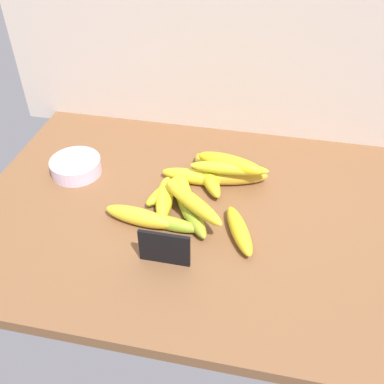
{
  "coord_description": "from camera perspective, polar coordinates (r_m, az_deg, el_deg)",
  "views": [
    {
      "loc": [
        14.59,
        -77.63,
        75.12
      ],
      "look_at": [
        -1.76,
        0.81,
        8.0
      ],
      "focal_mm": 41.11,
      "sensor_mm": 36.0,
      "label": 1
    }
  ],
  "objects": [
    {
      "name": "banana_10",
      "position": [
        1.12,
        4.98,
        3.74
      ],
      "size": [
        18.03,
        8.12,
        4.25
      ],
      "primitive_type": "ellipsoid",
      "rotation": [
        0.0,
        0.0,
        -0.23
      ],
      "color": "yellow",
      "rests_on": "banana_6"
    },
    {
      "name": "banana_4",
      "position": [
        1.08,
        -3.55,
        -0.73
      ],
      "size": [
        6.48,
        15.92,
        4.2
      ],
      "primitive_type": "ellipsoid",
      "rotation": [
        0.0,
        0.0,
        4.86
      ],
      "color": "yellow",
      "rests_on": "counter_top"
    },
    {
      "name": "banana_9",
      "position": [
        1.04,
        -0.21,
        -2.61
      ],
      "size": [
        13.01,
        17.56,
        3.8
      ],
      "primitive_type": "ellipsoid",
      "rotation": [
        0.0,
        0.0,
        2.13
      ],
      "color": "#97AB2A",
      "rests_on": "counter_top"
    },
    {
      "name": "banana_12",
      "position": [
        1.11,
        4.85,
        3.09
      ],
      "size": [
        20.06,
        4.65,
        3.32
      ],
      "primitive_type": "ellipsoid",
      "rotation": [
        0.0,
        0.0,
        0.07
      ],
      "color": "gold",
      "rests_on": "banana_6"
    },
    {
      "name": "banana_0",
      "position": [
        1.1,
        -3.14,
        0.35
      ],
      "size": [
        10.45,
        15.35,
        3.67
      ],
      "primitive_type": "ellipsoid",
      "rotation": [
        0.0,
        0.0,
        1.08
      ],
      "color": "gold",
      "rests_on": "counter_top"
    },
    {
      "name": "banana_1",
      "position": [
        1.15,
        2.23,
        2.26
      ],
      "size": [
        12.21,
        18.85,
        4.17
      ],
      "primitive_type": "ellipsoid",
      "rotation": [
        0.0,
        0.0,
        2.03
      ],
      "color": "gold",
      "rests_on": "counter_top"
    },
    {
      "name": "banana_7",
      "position": [
        1.14,
        -0.05,
        2.02
      ],
      "size": [
        16.27,
        4.87,
        3.86
      ],
      "primitive_type": "ellipsoid",
      "rotation": [
        0.0,
        0.0,
        3.08
      ],
      "color": "yellow",
      "rests_on": "counter_top"
    },
    {
      "name": "chalkboard_sign",
      "position": [
        0.93,
        -3.59,
        -7.42
      ],
      "size": [
        11.0,
        1.8,
        8.4
      ],
      "color": "black",
      "rests_on": "counter_top"
    },
    {
      "name": "banana_11",
      "position": [
        1.01,
        0.1,
        -1.37
      ],
      "size": [
        17.64,
        15.02,
        3.71
      ],
      "primitive_type": "ellipsoid",
      "rotation": [
        0.0,
        0.0,
        2.47
      ],
      "color": "yellow",
      "rests_on": "banana_9"
    },
    {
      "name": "fruit_bowl",
      "position": [
        1.22,
        -14.83,
        3.25
      ],
      "size": [
        13.37,
        13.37,
        4.05
      ],
      "primitive_type": "cylinder",
      "color": "silver",
      "rests_on": "counter_top"
    },
    {
      "name": "banana_3",
      "position": [
        1.02,
        -3.14,
        -4.02
      ],
      "size": [
        15.94,
        4.93,
        3.3
      ],
      "primitive_type": "ellipsoid",
      "rotation": [
        0.0,
        0.0,
        6.18
      ],
      "color": "#95B82B",
      "rests_on": "counter_top"
    },
    {
      "name": "back_wall",
      "position": [
        1.24,
        4.71,
        20.98
      ],
      "size": [
        130.0,
        2.0,
        70.0
      ],
      "primitive_type": "cube",
      "color": "beige",
      "rests_on": "ground"
    },
    {
      "name": "banana_8",
      "position": [
        1.0,
        6.14,
        -4.97
      ],
      "size": [
        9.87,
        16.01,
        3.82
      ],
      "primitive_type": "ellipsoid",
      "rotation": [
        0.0,
        0.0,
        1.99
      ],
      "color": "yellow",
      "rests_on": "counter_top"
    },
    {
      "name": "counter_top",
      "position": [
        1.08,
        0.83,
        -3.04
      ],
      "size": [
        110.0,
        76.0,
        3.0
      ],
      "primitive_type": "cube",
      "color": "brown",
      "rests_on": "ground"
    },
    {
      "name": "banana_5",
      "position": [
        1.03,
        -6.98,
        -3.18
      ],
      "size": [
        17.29,
        6.51,
        4.15
      ],
      "primitive_type": "ellipsoid",
      "rotation": [
        0.0,
        0.0,
        3.0
      ],
      "color": "yellow",
      "rests_on": "counter_top"
    },
    {
      "name": "banana_2",
      "position": [
        1.08,
        -0.97,
        -0.45
      ],
      "size": [
        9.93,
        19.22,
        3.68
      ],
      "primitive_type": "ellipsoid",
      "rotation": [
        0.0,
        0.0,
        1.92
      ],
      "color": "yellow",
      "rests_on": "counter_top"
    },
    {
      "name": "banana_6",
      "position": [
        1.14,
        4.96,
        1.93
      ],
      "size": [
        20.16,
        8.67,
        4.13
      ],
      "primitive_type": "ellipsoid",
      "rotation": [
        0.0,
        0.0,
        0.24
      ],
      "color": "gold",
      "rests_on": "counter_top"
    }
  ]
}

